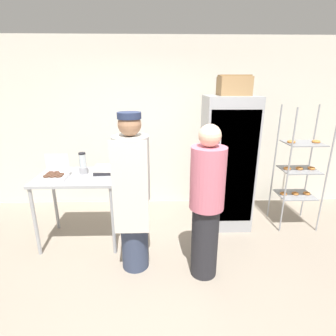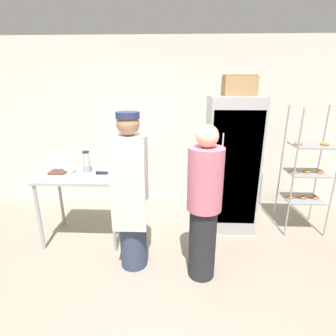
{
  "view_description": "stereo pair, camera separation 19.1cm",
  "coord_description": "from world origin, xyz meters",
  "px_view_note": "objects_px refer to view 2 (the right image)",
  "views": [
    {
      "loc": [
        -0.06,
        -2.09,
        2.04
      ],
      "look_at": [
        0.02,
        0.77,
        1.11
      ],
      "focal_mm": 28.0,
      "sensor_mm": 36.0,
      "label": 1
    },
    {
      "loc": [
        0.14,
        -2.09,
        2.04
      ],
      "look_at": [
        0.02,
        0.77,
        1.11
      ],
      "focal_mm": 28.0,
      "sensor_mm": 36.0,
      "label": 2
    }
  ],
  "objects_px": {
    "baking_rack": "(306,172)",
    "blender_pitcher": "(87,163)",
    "cardboard_storage_box": "(239,86)",
    "person_customer": "(204,205)",
    "donut_box": "(59,173)",
    "person_baker": "(131,192)",
    "refrigerator": "(231,165)",
    "binder_stack": "(109,168)"
  },
  "relations": [
    {
      "from": "blender_pitcher",
      "to": "donut_box",
      "type": "bearing_deg",
      "value": -146.67
    },
    {
      "from": "baking_rack",
      "to": "binder_stack",
      "type": "relative_size",
      "value": 5.81
    },
    {
      "from": "blender_pitcher",
      "to": "binder_stack",
      "type": "xyz_separation_m",
      "value": [
        0.28,
        0.02,
        -0.08
      ]
    },
    {
      "from": "donut_box",
      "to": "cardboard_storage_box",
      "type": "distance_m",
      "value": 2.57
    },
    {
      "from": "donut_box",
      "to": "refrigerator",
      "type": "bearing_deg",
      "value": 13.41
    },
    {
      "from": "donut_box",
      "to": "blender_pitcher",
      "type": "bearing_deg",
      "value": 33.33
    },
    {
      "from": "refrigerator",
      "to": "person_baker",
      "type": "bearing_deg",
      "value": -141.72
    },
    {
      "from": "baking_rack",
      "to": "blender_pitcher",
      "type": "relative_size",
      "value": 6.3
    },
    {
      "from": "blender_pitcher",
      "to": "person_customer",
      "type": "bearing_deg",
      "value": -28.12
    },
    {
      "from": "baking_rack",
      "to": "blender_pitcher",
      "type": "bearing_deg",
      "value": -174.78
    },
    {
      "from": "cardboard_storage_box",
      "to": "person_customer",
      "type": "bearing_deg",
      "value": -113.32
    },
    {
      "from": "refrigerator",
      "to": "baking_rack",
      "type": "relative_size",
      "value": 1.07
    },
    {
      "from": "donut_box",
      "to": "cardboard_storage_box",
      "type": "bearing_deg",
      "value": 15.05
    },
    {
      "from": "binder_stack",
      "to": "person_customer",
      "type": "bearing_deg",
      "value": -34.05
    },
    {
      "from": "binder_stack",
      "to": "person_customer",
      "type": "height_order",
      "value": "person_customer"
    },
    {
      "from": "refrigerator",
      "to": "cardboard_storage_box",
      "type": "xyz_separation_m",
      "value": [
        0.04,
        0.08,
        1.07
      ]
    },
    {
      "from": "blender_pitcher",
      "to": "binder_stack",
      "type": "relative_size",
      "value": 0.92
    },
    {
      "from": "refrigerator",
      "to": "donut_box",
      "type": "relative_size",
      "value": 6.56
    },
    {
      "from": "refrigerator",
      "to": "cardboard_storage_box",
      "type": "relative_size",
      "value": 4.5
    },
    {
      "from": "baking_rack",
      "to": "binder_stack",
      "type": "height_order",
      "value": "baking_rack"
    },
    {
      "from": "baking_rack",
      "to": "cardboard_storage_box",
      "type": "relative_size",
      "value": 4.2
    },
    {
      "from": "blender_pitcher",
      "to": "binder_stack",
      "type": "height_order",
      "value": "blender_pitcher"
    },
    {
      "from": "donut_box",
      "to": "baking_rack",
      "type": "bearing_deg",
      "value": 8.09
    },
    {
      "from": "cardboard_storage_box",
      "to": "person_baker",
      "type": "xyz_separation_m",
      "value": [
        -1.29,
        -1.06,
        -1.08
      ]
    },
    {
      "from": "binder_stack",
      "to": "refrigerator",
      "type": "bearing_deg",
      "value": 10.95
    },
    {
      "from": "binder_stack",
      "to": "person_baker",
      "type": "distance_m",
      "value": 0.78
    },
    {
      "from": "donut_box",
      "to": "binder_stack",
      "type": "distance_m",
      "value": 0.61
    },
    {
      "from": "binder_stack",
      "to": "cardboard_storage_box",
      "type": "relative_size",
      "value": 0.72
    },
    {
      "from": "refrigerator",
      "to": "blender_pitcher",
      "type": "distance_m",
      "value": 1.97
    },
    {
      "from": "cardboard_storage_box",
      "to": "blender_pitcher",
      "type": "bearing_deg",
      "value": -168.05
    },
    {
      "from": "binder_stack",
      "to": "person_customer",
      "type": "relative_size",
      "value": 0.18
    },
    {
      "from": "person_baker",
      "to": "person_customer",
      "type": "distance_m",
      "value": 0.79
    },
    {
      "from": "donut_box",
      "to": "blender_pitcher",
      "type": "height_order",
      "value": "donut_box"
    },
    {
      "from": "refrigerator",
      "to": "binder_stack",
      "type": "xyz_separation_m",
      "value": [
        -1.66,
        -0.32,
        0.03
      ]
    },
    {
      "from": "baking_rack",
      "to": "donut_box",
      "type": "bearing_deg",
      "value": -171.91
    },
    {
      "from": "refrigerator",
      "to": "donut_box",
      "type": "bearing_deg",
      "value": -166.59
    },
    {
      "from": "baking_rack",
      "to": "refrigerator",
      "type": "bearing_deg",
      "value": 176.24
    },
    {
      "from": "refrigerator",
      "to": "person_baker",
      "type": "height_order",
      "value": "refrigerator"
    },
    {
      "from": "cardboard_storage_box",
      "to": "person_baker",
      "type": "relative_size",
      "value": 0.24
    },
    {
      "from": "blender_pitcher",
      "to": "baking_rack",
      "type": "bearing_deg",
      "value": 5.22
    },
    {
      "from": "cardboard_storage_box",
      "to": "baking_rack",
      "type": "bearing_deg",
      "value": -8.52
    },
    {
      "from": "cardboard_storage_box",
      "to": "person_customer",
      "type": "distance_m",
      "value": 1.74
    }
  ]
}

